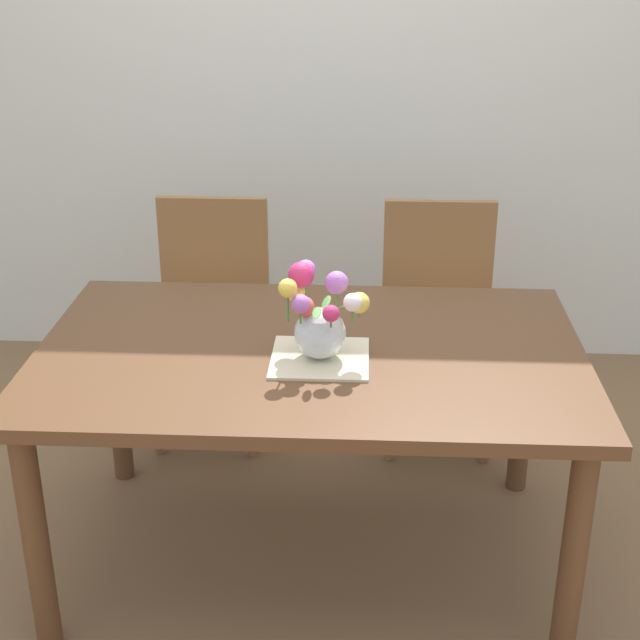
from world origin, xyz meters
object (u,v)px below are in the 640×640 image
Objects in this scene: chair_right at (438,306)px; flower_vase at (318,316)px; chair_left at (211,301)px; dining_table at (310,374)px.

flower_vase reaches higher than chair_right.
flower_vase is at bearing 116.88° from chair_left.
flower_vase is (0.46, -0.91, 0.33)m from chair_left.
chair_left is 3.52× the size of flower_vase.
flower_vase is (0.03, -0.06, 0.21)m from dining_table.
flower_vase is at bearing -66.31° from dining_table.
dining_table is 1.75× the size of chair_right.
chair_left is 1.07m from flower_vase.
chair_left is at bearing 0.00° from chair_right.
dining_table is 0.96m from chair_right.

